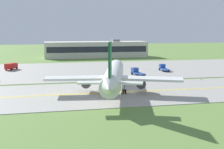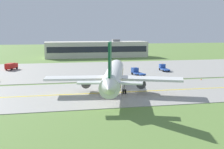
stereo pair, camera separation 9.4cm
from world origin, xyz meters
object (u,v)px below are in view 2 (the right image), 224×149
Objects in this scene: airplane_lead at (114,75)px; service_truck_catering at (11,66)px; service_truck_baggage at (163,68)px; service_truck_fuel at (137,72)px.

airplane_lead is 6.19× the size of service_truck_catering.
service_truck_baggage is 56.58m from service_truck_catering.
airplane_lead is 55.64m from service_truck_catering.
service_truck_catering is at bearing 165.48° from service_truck_baggage.
service_truck_catering is at bearing 121.21° from airplane_lead.
service_truck_catering is (-28.80, 47.54, -2.60)m from airplane_lead.
airplane_lead is 5.84× the size of service_truck_fuel.
service_truck_catering reaches higher than service_truck_baggage.
airplane_lead is 6.03× the size of service_truck_baggage.
airplane_lead is at bearing -117.88° from service_truck_fuel.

